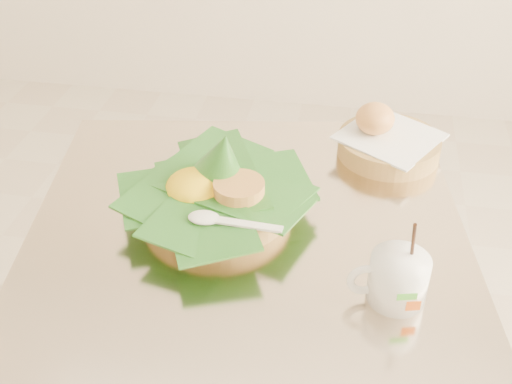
% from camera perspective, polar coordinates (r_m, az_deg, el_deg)
% --- Properties ---
extents(cafe_table, '(0.80, 0.80, 0.75)m').
position_cam_1_polar(cafe_table, '(1.18, -0.70, -11.64)').
color(cafe_table, gray).
rests_on(cafe_table, floor).
extents(rice_basket, '(0.31, 0.31, 0.16)m').
position_cam_1_polar(rice_basket, '(1.05, -3.56, 0.35)').
color(rice_basket, '#A88648').
rests_on(rice_basket, cafe_table).
extents(bread_basket, '(0.22, 0.22, 0.10)m').
position_cam_1_polar(bread_basket, '(1.22, 11.53, 4.50)').
color(bread_basket, '#A88648').
rests_on(bread_basket, cafe_table).
extents(coffee_mug, '(0.11, 0.09, 0.14)m').
position_cam_1_polar(coffee_mug, '(0.91, 12.40, -7.45)').
color(coffee_mug, white).
rests_on(coffee_mug, cafe_table).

